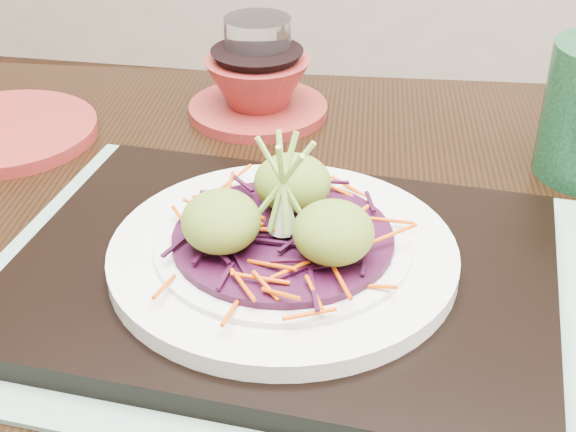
% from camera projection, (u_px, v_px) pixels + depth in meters
% --- Properties ---
extents(dining_table, '(1.15, 0.81, 0.68)m').
position_uv_depth(dining_table, '(249.00, 331.00, 0.69)').
color(dining_table, black).
rests_on(dining_table, ground).
extents(placemat, '(0.47, 0.38, 0.00)m').
position_uv_depth(placemat, '(283.00, 283.00, 0.60)').
color(placemat, gray).
rests_on(placemat, dining_table).
extents(serving_tray, '(0.41, 0.32, 0.02)m').
position_uv_depth(serving_tray, '(283.00, 271.00, 0.59)').
color(serving_tray, black).
rests_on(serving_tray, placemat).
extents(white_plate, '(0.25, 0.25, 0.02)m').
position_uv_depth(white_plate, '(283.00, 252.00, 0.58)').
color(white_plate, silver).
rests_on(white_plate, serving_tray).
extents(cabbage_bed, '(0.16, 0.16, 0.01)m').
position_uv_depth(cabbage_bed, '(283.00, 238.00, 0.57)').
color(cabbage_bed, '#310922').
rests_on(cabbage_bed, white_plate).
extents(carrot_julienne, '(0.19, 0.19, 0.01)m').
position_uv_depth(carrot_julienne, '(283.00, 229.00, 0.57)').
color(carrot_julienne, '#D24703').
rests_on(carrot_julienne, cabbage_bed).
extents(guacamole_scoops, '(0.14, 0.12, 0.04)m').
position_uv_depth(guacamole_scoops, '(283.00, 211.00, 0.56)').
color(guacamole_scoops, olive).
rests_on(guacamole_scoops, cabbage_bed).
extents(scallion_garnish, '(0.06, 0.06, 0.09)m').
position_uv_depth(scallion_garnish, '(283.00, 187.00, 0.55)').
color(scallion_garnish, '#8ABF4C').
rests_on(scallion_garnish, cabbage_bed).
extents(terracotta_side_plate, '(0.24, 0.24, 0.01)m').
position_uv_depth(terracotta_side_plate, '(4.00, 132.00, 0.80)').
color(terracotta_side_plate, maroon).
rests_on(terracotta_side_plate, dining_table).
extents(water_glass, '(0.08, 0.08, 0.10)m').
position_uv_depth(water_glass, '(258.00, 64.00, 0.84)').
color(water_glass, white).
rests_on(water_glass, dining_table).
extents(terracotta_bowl_set, '(0.18, 0.18, 0.06)m').
position_uv_depth(terracotta_bowl_set, '(258.00, 90.00, 0.84)').
color(terracotta_bowl_set, maroon).
rests_on(terracotta_bowl_set, dining_table).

